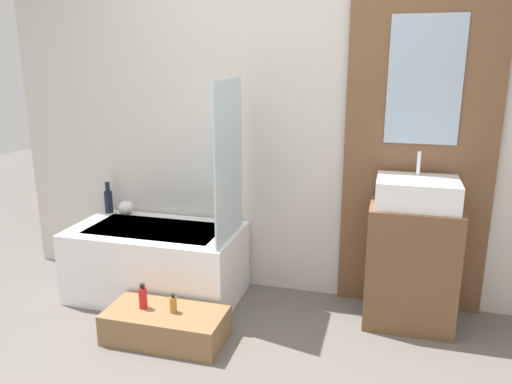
{
  "coord_description": "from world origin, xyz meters",
  "views": [
    {
      "loc": [
        0.71,
        -1.81,
        1.66
      ],
      "look_at": [
        0.01,
        0.72,
        0.96
      ],
      "focal_mm": 35.0,
      "sensor_mm": 36.0,
      "label": 1
    }
  ],
  "objects_px": {
    "bathtub": "(157,262)",
    "bottle_soap_primary": "(143,297)",
    "wooden_step_bench": "(166,325)",
    "vase_round_light": "(126,208)",
    "bottle_soap_secondary": "(173,304)",
    "vase_tall_dark": "(108,200)",
    "sink": "(417,192)"
  },
  "relations": [
    {
      "from": "vase_round_light",
      "to": "vase_tall_dark",
      "type": "bearing_deg",
      "value": 171.01
    },
    {
      "from": "vase_round_light",
      "to": "bottle_soap_primary",
      "type": "bearing_deg",
      "value": -55.49
    },
    {
      "from": "bottle_soap_secondary",
      "to": "bottle_soap_primary",
      "type": "bearing_deg",
      "value": 180.0
    },
    {
      "from": "vase_tall_dark",
      "to": "vase_round_light",
      "type": "height_order",
      "value": "vase_tall_dark"
    },
    {
      "from": "bottle_soap_primary",
      "to": "bathtub",
      "type": "bearing_deg",
      "value": 107.42
    },
    {
      "from": "bathtub",
      "to": "bottle_soap_secondary",
      "type": "bearing_deg",
      "value": -55.43
    },
    {
      "from": "vase_round_light",
      "to": "bottle_soap_secondary",
      "type": "xyz_separation_m",
      "value": [
        0.72,
        -0.75,
        -0.32
      ]
    },
    {
      "from": "wooden_step_bench",
      "to": "bottle_soap_primary",
      "type": "distance_m",
      "value": 0.22
    },
    {
      "from": "sink",
      "to": "bottle_soap_secondary",
      "type": "bearing_deg",
      "value": -155.45
    },
    {
      "from": "vase_round_light",
      "to": "bottle_soap_primary",
      "type": "relative_size",
      "value": 0.71
    },
    {
      "from": "bathtub",
      "to": "bottle_soap_primary",
      "type": "distance_m",
      "value": 0.56
    },
    {
      "from": "bottle_soap_primary",
      "to": "vase_tall_dark",
      "type": "bearing_deg",
      "value": 131.11
    },
    {
      "from": "bathtub",
      "to": "vase_round_light",
      "type": "bearing_deg",
      "value": 147.68
    },
    {
      "from": "wooden_step_bench",
      "to": "bathtub",
      "type": "bearing_deg",
      "value": 120.4
    },
    {
      "from": "vase_round_light",
      "to": "bottle_soap_secondary",
      "type": "relative_size",
      "value": 0.95
    },
    {
      "from": "vase_round_light",
      "to": "bottle_soap_secondary",
      "type": "bearing_deg",
      "value": -46.4
    },
    {
      "from": "bottle_soap_primary",
      "to": "bottle_soap_secondary",
      "type": "relative_size",
      "value": 1.35
    },
    {
      "from": "vase_tall_dark",
      "to": "bottle_soap_secondary",
      "type": "distance_m",
      "value": 1.23
    },
    {
      "from": "bathtub",
      "to": "vase_round_light",
      "type": "height_order",
      "value": "vase_round_light"
    },
    {
      "from": "wooden_step_bench",
      "to": "vase_round_light",
      "type": "relative_size",
      "value": 6.45
    },
    {
      "from": "bottle_soap_secondary",
      "to": "vase_tall_dark",
      "type": "bearing_deg",
      "value": 138.46
    },
    {
      "from": "sink",
      "to": "bottle_soap_primary",
      "type": "height_order",
      "value": "sink"
    },
    {
      "from": "bottle_soap_secondary",
      "to": "wooden_step_bench",
      "type": "bearing_deg",
      "value": 180.0
    },
    {
      "from": "bathtub",
      "to": "bottle_soap_secondary",
      "type": "relative_size",
      "value": 10.03
    },
    {
      "from": "vase_tall_dark",
      "to": "bottle_soap_secondary",
      "type": "height_order",
      "value": "vase_tall_dark"
    },
    {
      "from": "vase_tall_dark",
      "to": "vase_round_light",
      "type": "distance_m",
      "value": 0.17
    },
    {
      "from": "vase_round_light",
      "to": "wooden_step_bench",
      "type": "bearing_deg",
      "value": -48.65
    },
    {
      "from": "sink",
      "to": "bottle_soap_secondary",
      "type": "height_order",
      "value": "sink"
    },
    {
      "from": "sink",
      "to": "bottle_soap_primary",
      "type": "bearing_deg",
      "value": -158.26
    },
    {
      "from": "vase_tall_dark",
      "to": "vase_round_light",
      "type": "bearing_deg",
      "value": -8.99
    },
    {
      "from": "bathtub",
      "to": "vase_round_light",
      "type": "relative_size",
      "value": 10.57
    },
    {
      "from": "vase_tall_dark",
      "to": "bottle_soap_secondary",
      "type": "bearing_deg",
      "value": -41.54
    }
  ]
}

